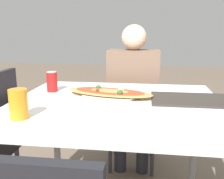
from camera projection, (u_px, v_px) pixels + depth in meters
dining_table at (116, 115)px, 1.43m from camera, size 1.13×0.99×0.78m
chair_far_seated at (133, 105)px, 2.26m from camera, size 0.40×0.40×0.93m
person_seated at (133, 87)px, 2.11m from camera, size 0.41×0.25×1.19m
pizza_main at (110, 93)px, 1.53m from camera, size 0.55×0.32×0.06m
soda_can at (52, 82)px, 1.63m from camera, size 0.07×0.07×0.12m
drink_glass at (18, 104)px, 1.14m from camera, size 0.08×0.08×0.13m
serving_tray at (192, 100)px, 1.43m from camera, size 0.44×0.28×0.01m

